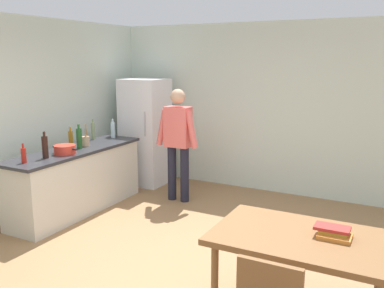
{
  "coord_description": "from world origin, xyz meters",
  "views": [
    {
      "loc": [
        2.07,
        -3.47,
        2.14
      ],
      "look_at": [
        -0.49,
        1.42,
        1.0
      ],
      "focal_mm": 39.11,
      "sensor_mm": 36.0,
      "label": 1
    }
  ],
  "objects_px": {
    "refrigerator": "(146,132)",
    "bottle_wine_dark": "(45,147)",
    "utensil_jar": "(86,141)",
    "bottle_water_clear": "(113,130)",
    "person": "(178,138)",
    "bottle_oil_amber": "(71,138)",
    "bottle_sauce_red": "(24,155)",
    "cooking_pot": "(65,150)",
    "bottle_wine_green": "(79,138)",
    "dining_table": "(301,244)",
    "book_stack": "(334,233)",
    "bottle_vinegar_tall": "(93,131)"
  },
  "relations": [
    {
      "from": "refrigerator",
      "to": "bottle_wine_dark",
      "type": "height_order",
      "value": "refrigerator"
    },
    {
      "from": "utensil_jar",
      "to": "bottle_water_clear",
      "type": "height_order",
      "value": "utensil_jar"
    },
    {
      "from": "person",
      "to": "bottle_oil_amber",
      "type": "distance_m",
      "value": 1.55
    },
    {
      "from": "bottle_sauce_red",
      "to": "utensil_jar",
      "type": "bearing_deg",
      "value": 90.67
    },
    {
      "from": "person",
      "to": "cooking_pot",
      "type": "distance_m",
      "value": 1.64
    },
    {
      "from": "bottle_wine_green",
      "to": "bottle_water_clear",
      "type": "distance_m",
      "value": 0.86
    },
    {
      "from": "bottle_wine_dark",
      "to": "bottle_oil_amber",
      "type": "bearing_deg",
      "value": 108.62
    },
    {
      "from": "person",
      "to": "cooking_pot",
      "type": "bearing_deg",
      "value": -125.38
    },
    {
      "from": "bottle_sauce_red",
      "to": "bottle_water_clear",
      "type": "height_order",
      "value": "bottle_water_clear"
    },
    {
      "from": "bottle_oil_amber",
      "to": "bottle_water_clear",
      "type": "relative_size",
      "value": 0.93
    },
    {
      "from": "bottle_water_clear",
      "to": "bottle_oil_amber",
      "type": "bearing_deg",
      "value": -98.86
    },
    {
      "from": "bottle_wine_green",
      "to": "bottle_wine_dark",
      "type": "relative_size",
      "value": 1.0
    },
    {
      "from": "refrigerator",
      "to": "bottle_wine_green",
      "type": "xyz_separation_m",
      "value": [
        -0.08,
        -1.54,
        0.15
      ]
    },
    {
      "from": "bottle_wine_green",
      "to": "bottle_wine_dark",
      "type": "bearing_deg",
      "value": -87.71
    },
    {
      "from": "dining_table",
      "to": "bottle_sauce_red",
      "type": "distance_m",
      "value": 3.42
    },
    {
      "from": "cooking_pot",
      "to": "book_stack",
      "type": "relative_size",
      "value": 1.39
    },
    {
      "from": "bottle_wine_green",
      "to": "book_stack",
      "type": "relative_size",
      "value": 1.18
    },
    {
      "from": "book_stack",
      "to": "bottle_oil_amber",
      "type": "bearing_deg",
      "value": 163.29
    },
    {
      "from": "dining_table",
      "to": "bottle_vinegar_tall",
      "type": "distance_m",
      "value": 4.07
    },
    {
      "from": "refrigerator",
      "to": "cooking_pot",
      "type": "height_order",
      "value": "refrigerator"
    },
    {
      "from": "cooking_pot",
      "to": "bottle_oil_amber",
      "type": "height_order",
      "value": "bottle_oil_amber"
    },
    {
      "from": "bottle_wine_green",
      "to": "book_stack",
      "type": "height_order",
      "value": "bottle_wine_green"
    },
    {
      "from": "bottle_sauce_red",
      "to": "bottle_wine_dark",
      "type": "bearing_deg",
      "value": 80.89
    },
    {
      "from": "bottle_vinegar_tall",
      "to": "bottle_oil_amber",
      "type": "height_order",
      "value": "bottle_vinegar_tall"
    },
    {
      "from": "bottle_water_clear",
      "to": "book_stack",
      "type": "height_order",
      "value": "bottle_water_clear"
    },
    {
      "from": "person",
      "to": "bottle_wine_dark",
      "type": "relative_size",
      "value": 5.0
    },
    {
      "from": "cooking_pot",
      "to": "book_stack",
      "type": "distance_m",
      "value": 3.61
    },
    {
      "from": "cooking_pot",
      "to": "bottle_water_clear",
      "type": "xyz_separation_m",
      "value": [
        -0.16,
        1.21,
        0.07
      ]
    },
    {
      "from": "cooking_pot",
      "to": "bottle_vinegar_tall",
      "type": "distance_m",
      "value": 1.03
    },
    {
      "from": "bottle_oil_amber",
      "to": "person",
      "type": "bearing_deg",
      "value": 36.96
    },
    {
      "from": "dining_table",
      "to": "book_stack",
      "type": "bearing_deg",
      "value": 17.14
    },
    {
      "from": "person",
      "to": "dining_table",
      "type": "bearing_deg",
      "value": -42.41
    },
    {
      "from": "bottle_water_clear",
      "to": "book_stack",
      "type": "xyz_separation_m",
      "value": [
        3.69,
        -1.95,
        -0.23
      ]
    },
    {
      "from": "utensil_jar",
      "to": "bottle_vinegar_tall",
      "type": "distance_m",
      "value": 0.51
    },
    {
      "from": "utensil_jar",
      "to": "bottle_wine_green",
      "type": "distance_m",
      "value": 0.18
    },
    {
      "from": "bottle_wine_dark",
      "to": "bottle_water_clear",
      "type": "bearing_deg",
      "value": 94.21
    },
    {
      "from": "bottle_oil_amber",
      "to": "bottle_water_clear",
      "type": "height_order",
      "value": "bottle_water_clear"
    },
    {
      "from": "bottle_vinegar_tall",
      "to": "bottle_wine_green",
      "type": "bearing_deg",
      "value": -65.77
    },
    {
      "from": "bottle_vinegar_tall",
      "to": "book_stack",
      "type": "bearing_deg",
      "value": -23.66
    },
    {
      "from": "bottle_sauce_red",
      "to": "bottle_oil_amber",
      "type": "relative_size",
      "value": 0.86
    },
    {
      "from": "cooking_pot",
      "to": "bottle_sauce_red",
      "type": "relative_size",
      "value": 1.67
    },
    {
      "from": "bottle_wine_green",
      "to": "utensil_jar",
      "type": "bearing_deg",
      "value": 101.87
    },
    {
      "from": "dining_table",
      "to": "cooking_pot",
      "type": "relative_size",
      "value": 3.5
    },
    {
      "from": "dining_table",
      "to": "book_stack",
      "type": "height_order",
      "value": "book_stack"
    },
    {
      "from": "bottle_oil_amber",
      "to": "refrigerator",
      "type": "bearing_deg",
      "value": 79.12
    },
    {
      "from": "refrigerator",
      "to": "bottle_wine_dark",
      "type": "distance_m",
      "value": 2.19
    },
    {
      "from": "bottle_wine_green",
      "to": "refrigerator",
      "type": "bearing_deg",
      "value": 87.19
    },
    {
      "from": "person",
      "to": "dining_table",
      "type": "xyz_separation_m",
      "value": [
        2.35,
        -2.15,
        -0.31
      ]
    },
    {
      "from": "bottle_sauce_red",
      "to": "bottle_oil_amber",
      "type": "bearing_deg",
      "value": 100.73
    },
    {
      "from": "bottle_wine_dark",
      "to": "utensil_jar",
      "type": "bearing_deg",
      "value": 94.25
    }
  ]
}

